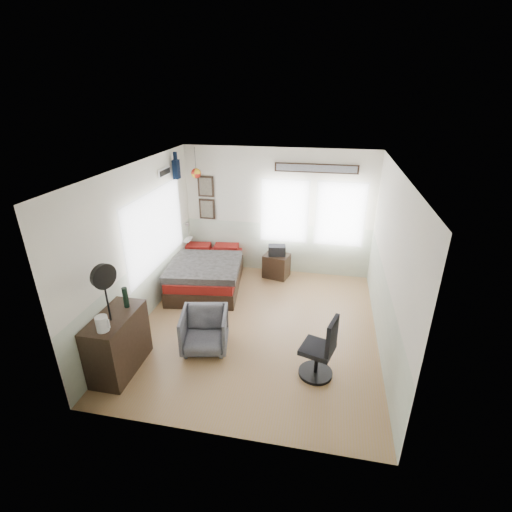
# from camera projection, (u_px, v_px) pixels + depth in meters

# --- Properties ---
(ground_plane) EXTENTS (4.00, 4.50, 0.01)m
(ground_plane) POSITION_uv_depth(u_px,v_px,m) (257.00, 327.00, 6.39)
(ground_plane) COLOR #A87D44
(room_shell) EXTENTS (4.02, 4.52, 2.71)m
(room_shell) POSITION_uv_depth(u_px,v_px,m) (255.00, 235.00, 5.91)
(room_shell) COLOR #EFE8CF
(room_shell) RESTS_ON ground_plane
(wall_decor) EXTENTS (3.55, 1.32, 1.44)m
(wall_decor) POSITION_uv_depth(u_px,v_px,m) (222.00, 178.00, 7.48)
(wall_decor) COLOR black
(wall_decor) RESTS_ON room_shell
(bed) EXTENTS (1.57, 2.06, 0.61)m
(bed) POSITION_uv_depth(u_px,v_px,m) (207.00, 273.00, 7.60)
(bed) COLOR #322318
(bed) RESTS_ON ground_plane
(dresser) EXTENTS (0.48, 1.00, 0.90)m
(dresser) POSITION_uv_depth(u_px,v_px,m) (118.00, 343.00, 5.26)
(dresser) COLOR #322318
(dresser) RESTS_ON ground_plane
(armchair) EXTENTS (0.82, 0.84, 0.65)m
(armchair) POSITION_uv_depth(u_px,v_px,m) (205.00, 330.00, 5.74)
(armchair) COLOR slate
(armchair) RESTS_ON ground_plane
(nightstand) EXTENTS (0.59, 0.51, 0.51)m
(nightstand) POSITION_uv_depth(u_px,v_px,m) (276.00, 266.00, 8.01)
(nightstand) COLOR #322318
(nightstand) RESTS_ON ground_plane
(task_chair) EXTENTS (0.54, 0.54, 0.97)m
(task_chair) POSITION_uv_depth(u_px,v_px,m) (321.00, 353.00, 5.14)
(task_chair) COLOR black
(task_chair) RESTS_ON ground_plane
(kettle) EXTENTS (0.18, 0.16, 0.21)m
(kettle) POSITION_uv_depth(u_px,v_px,m) (102.00, 324.00, 4.73)
(kettle) COLOR silver
(kettle) RESTS_ON dresser
(bottle) EXTENTS (0.08, 0.08, 0.31)m
(bottle) POSITION_uv_depth(u_px,v_px,m) (126.00, 297.00, 5.23)
(bottle) COLOR black
(bottle) RESTS_ON dresser
(stand_fan) EXTENTS (0.21, 0.33, 0.84)m
(stand_fan) POSITION_uv_depth(u_px,v_px,m) (104.00, 277.00, 4.72)
(stand_fan) COLOR black
(stand_fan) RESTS_ON dresser
(black_bag) EXTENTS (0.39, 0.29, 0.21)m
(black_bag) POSITION_uv_depth(u_px,v_px,m) (277.00, 250.00, 7.86)
(black_bag) COLOR black
(black_bag) RESTS_ON nightstand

